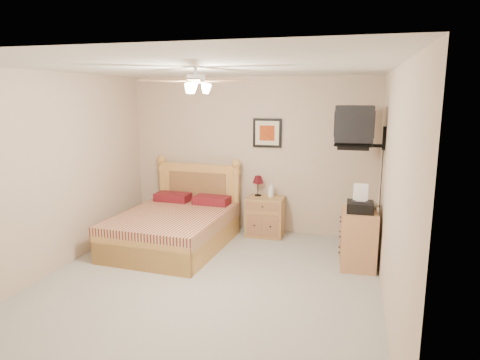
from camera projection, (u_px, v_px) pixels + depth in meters
name	position (u px, v px, depth m)	size (l,w,h in m)	color
floor	(206.00, 286.00, 5.05)	(4.50, 4.50, 0.00)	#9B978C
ceiling	(202.00, 68.00, 4.56)	(4.00, 4.50, 0.04)	white
wall_back	(251.00, 155.00, 6.94)	(4.00, 0.04, 2.50)	#C6AD92
wall_front	(82.00, 253.00, 2.68)	(4.00, 0.04, 2.50)	#C6AD92
wall_left	(52.00, 174.00, 5.32)	(0.04, 4.50, 2.50)	#C6AD92
wall_right	(391.00, 193.00, 4.30)	(0.04, 4.50, 2.50)	#C6AD92
bed	(172.00, 207.00, 6.22)	(1.44, 1.89, 1.22)	#C68945
nightstand	(265.00, 216.00, 6.81)	(0.58, 0.43, 0.62)	#9F7844
table_lamp	(258.00, 186.00, 6.83)	(0.18, 0.18, 0.33)	#540D17
lotion_bottle	(271.00, 190.00, 6.74)	(0.09, 0.09, 0.24)	white
framed_picture	(267.00, 133.00, 6.78)	(0.46, 0.04, 0.46)	black
dresser	(359.00, 238.00, 5.59)	(0.44, 0.63, 0.75)	#AE754C
fax_machine	(361.00, 199.00, 5.42)	(0.33, 0.35, 0.35)	black
magazine_lower	(357.00, 206.00, 5.72)	(0.22, 0.30, 0.03)	#ADA48C
magazine_upper	(360.00, 204.00, 5.70)	(0.22, 0.30, 0.02)	gray
wall_tv	(366.00, 127.00, 5.52)	(0.56, 0.46, 0.58)	black
ceiling_fan	(196.00, 81.00, 4.40)	(1.14, 1.14, 0.28)	white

